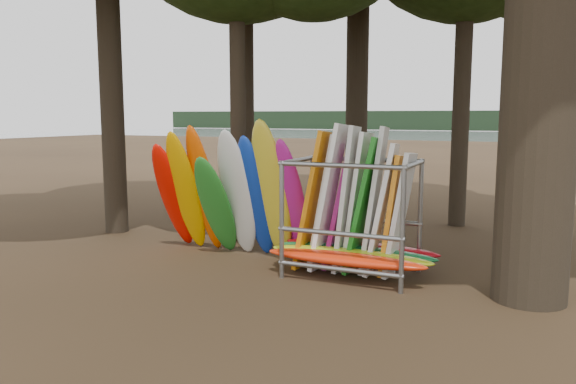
% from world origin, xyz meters
% --- Properties ---
extents(ground, '(120.00, 120.00, 0.00)m').
position_xyz_m(ground, '(0.00, 0.00, 0.00)').
color(ground, '#47331E').
rests_on(ground, ground).
extents(lake, '(160.00, 160.00, 0.00)m').
position_xyz_m(lake, '(0.00, 60.00, 0.00)').
color(lake, gray).
rests_on(lake, ground).
extents(far_shore, '(160.00, 4.00, 4.00)m').
position_xyz_m(far_shore, '(0.00, 110.00, 2.00)').
color(far_shore, black).
rests_on(far_shore, ground).
extents(kayak_row, '(3.62, 1.69, 3.10)m').
position_xyz_m(kayak_row, '(-0.88, 0.94, 1.34)').
color(kayak_row, red).
rests_on(kayak_row, ground).
extents(storage_rack, '(3.24, 1.53, 2.92)m').
position_xyz_m(storage_rack, '(1.97, 0.64, 1.04)').
color(storage_rack, gray).
rests_on(storage_rack, ground).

